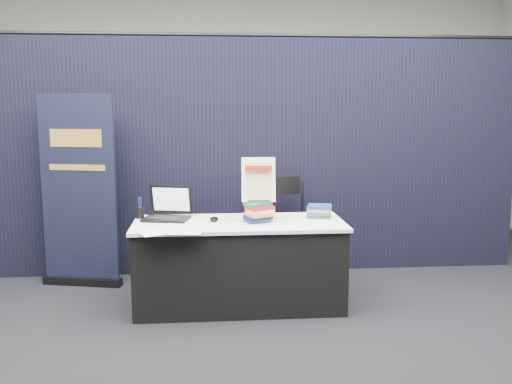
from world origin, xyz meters
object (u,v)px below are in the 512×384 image
object	(u,v)px
book_stack_tall	(259,212)
book_stack_short	(319,211)
laptop	(166,211)
stacking_chair	(282,227)
info_sign	(259,180)
display_table	(239,264)
pullup_banner	(79,202)

from	to	relation	value
book_stack_tall	book_stack_short	xyz separation A→B (m)	(0.55, 0.14, -0.03)
laptop	stacking_chair	size ratio (longest dim) A/B	0.42
book_stack_short	book_stack_tall	bearing A→B (deg)	-165.42
stacking_chair	info_sign	bearing A→B (deg)	-139.33
display_table	pullup_banner	distance (m)	1.71
display_table	book_stack_tall	xyz separation A→B (m)	(0.17, -0.03, 0.46)
info_sign	stacking_chair	distance (m)	0.82
laptop	pullup_banner	xyz separation A→B (m)	(-0.86, 0.54, 0.00)
info_sign	book_stack_tall	bearing A→B (deg)	-87.48
pullup_banner	info_sign	bearing A→B (deg)	-10.41
info_sign	pullup_banner	distance (m)	1.83
pullup_banner	book_stack_tall	bearing A→B (deg)	-11.30
pullup_banner	stacking_chair	xyz separation A→B (m)	(1.94, -0.16, -0.24)
book_stack_tall	info_sign	size ratio (longest dim) A/B	0.65
laptop	pullup_banner	bearing A→B (deg)	161.43
book_stack_short	info_sign	distance (m)	0.64
info_sign	pullup_banner	bearing A→B (deg)	159.16
display_table	pullup_banner	world-z (taller)	pullup_banner
display_table	info_sign	distance (m)	0.75
stacking_chair	book_stack_short	bearing A→B (deg)	-81.29
display_table	book_stack_tall	distance (m)	0.49
display_table	info_sign	bearing A→B (deg)	0.20
book_stack_tall	pullup_banner	distance (m)	1.82
pullup_banner	stacking_chair	bearing A→B (deg)	8.21
stacking_chair	pullup_banner	bearing A→B (deg)	152.91
book_stack_tall	book_stack_short	world-z (taller)	book_stack_tall
display_table	laptop	xyz separation A→B (m)	(-0.63, 0.18, 0.44)
display_table	laptop	bearing A→B (deg)	164.23
book_stack_tall	stacking_chair	world-z (taller)	stacking_chair
pullup_banner	laptop	bearing A→B (deg)	-19.05
stacking_chair	book_stack_tall	bearing A→B (deg)	-138.11
display_table	book_stack_short	distance (m)	0.84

